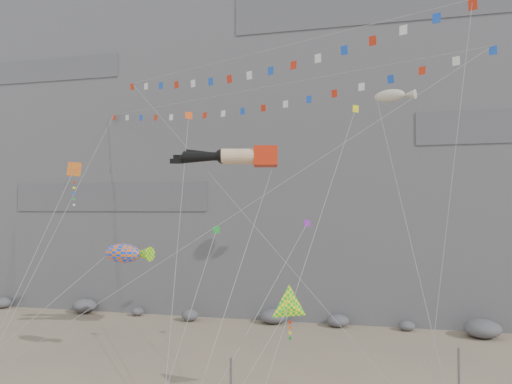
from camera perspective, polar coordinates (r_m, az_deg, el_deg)
cliff at (r=63.61m, az=4.81°, el=11.00°), size 80.00×28.00×50.00m
talus_boulders at (r=48.28m, az=2.04°, el=-14.07°), size 60.00×3.00×1.20m
legs_kite at (r=36.41m, az=-2.27°, el=4.05°), size 7.94×16.33×20.80m
flag_banner_upper at (r=42.01m, az=-0.40°, el=11.60°), size 33.69×20.57×28.24m
flag_banner_lower at (r=35.57m, az=0.46°, el=15.67°), size 25.34×12.43×24.56m
harlequin_kite at (r=36.79m, az=-20.08°, el=2.41°), size 3.72×7.05×14.92m
fish_windsock at (r=35.69m, az=-15.03°, el=-6.79°), size 10.01×6.94×12.42m
delta_kite at (r=26.98m, az=3.86°, el=-12.92°), size 4.16×5.24×7.74m
blimp_windsock at (r=40.06m, az=15.00°, el=10.50°), size 4.64×12.86×22.71m
small_kite_a at (r=39.41m, az=-7.73°, el=8.28°), size 4.86×14.57×23.10m
small_kite_b at (r=34.73m, az=5.69°, el=-3.90°), size 4.71×10.55×14.48m
small_kite_c at (r=34.31m, az=-4.65°, el=-4.66°), size 0.99×10.37×13.46m
small_kite_d at (r=36.75m, az=11.13°, el=8.74°), size 5.05×14.68×23.17m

